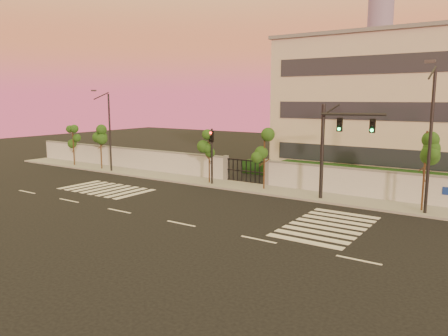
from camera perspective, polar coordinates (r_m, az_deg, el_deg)
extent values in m
plane|color=black|center=(24.84, -5.63, -7.25)|extent=(120.00, 120.00, 0.00)
cube|color=gray|center=(33.32, 5.98, -2.90)|extent=(60.00, 3.00, 0.15)
cube|color=#B2B5BA|center=(45.04, -13.08, 1.24)|extent=(25.00, 0.30, 2.00)
cube|color=slate|center=(44.91, -13.12, 2.57)|extent=(25.00, 0.36, 0.12)
cube|color=slate|center=(36.93, 0.26, -0.06)|extent=(0.35, 0.35, 2.20)
cube|color=slate|center=(34.89, 5.72, -0.64)|extent=(0.35, 0.35, 2.20)
cube|color=black|center=(33.93, 22.84, -1.93)|extent=(20.00, 2.00, 1.80)
cube|color=black|center=(45.76, -9.49, 1.09)|extent=(12.00, 1.80, 1.40)
cube|color=black|center=(40.26, 6.60, -0.08)|extent=(6.00, 1.50, 1.20)
cube|color=beige|center=(40.79, 25.39, 6.86)|extent=(24.00, 12.00, 12.00)
cube|color=#262D38|center=(35.13, 23.48, 1.02)|extent=(22.00, 0.08, 1.40)
cube|color=#262D38|center=(34.86, 23.84, 6.73)|extent=(22.00, 0.08, 1.40)
cube|color=#262D38|center=(34.93, 24.22, 12.46)|extent=(22.00, 0.08, 1.40)
cube|color=slate|center=(41.10, 25.99, 15.37)|extent=(24.40, 12.40, 0.30)
cylinder|color=slate|center=(312.62, 19.72, 17.41)|extent=(16.00, 16.00, 110.00)
cube|color=silver|center=(37.46, -18.33, -2.08)|extent=(0.50, 4.00, 0.02)
cube|color=silver|center=(36.76, -17.47, -2.25)|extent=(0.50, 4.00, 0.02)
cube|color=silver|center=(36.07, -16.57, -2.42)|extent=(0.50, 4.00, 0.02)
cube|color=silver|center=(35.39, -15.65, -2.59)|extent=(0.50, 4.00, 0.02)
cube|color=silver|center=(34.72, -14.68, -2.78)|extent=(0.50, 4.00, 0.02)
cube|color=silver|center=(34.06, -13.68, -2.96)|extent=(0.50, 4.00, 0.02)
cube|color=silver|center=(33.41, -12.64, -3.16)|extent=(0.50, 4.00, 0.02)
cube|color=silver|center=(32.77, -11.56, -3.36)|extent=(0.50, 4.00, 0.02)
cube|color=silver|center=(22.12, 10.41, -9.40)|extent=(4.00, 0.50, 0.02)
cube|color=silver|center=(22.91, 11.33, -8.78)|extent=(4.00, 0.50, 0.02)
cube|color=silver|center=(23.70, 12.18, -8.19)|extent=(4.00, 0.50, 0.02)
cube|color=silver|center=(24.51, 12.98, -7.64)|extent=(4.00, 0.50, 0.02)
cube|color=silver|center=(25.32, 13.72, -7.13)|extent=(4.00, 0.50, 0.02)
cube|color=silver|center=(26.14, 14.42, -6.65)|extent=(4.00, 0.50, 0.02)
cube|color=silver|center=(26.96, 15.07, -6.19)|extent=(4.00, 0.50, 0.02)
cube|color=silver|center=(27.78, 15.68, -5.76)|extent=(4.00, 0.50, 0.02)
cube|color=silver|center=(36.06, -24.33, -2.86)|extent=(2.00, 0.15, 0.01)
cube|color=silver|center=(31.98, -19.60, -4.02)|extent=(2.00, 0.15, 0.01)
cube|color=silver|center=(28.19, -13.51, -5.46)|extent=(2.00, 0.15, 0.01)
cube|color=silver|center=(24.83, -5.63, -7.23)|extent=(2.00, 0.15, 0.01)
cube|color=silver|center=(22.11, 4.53, -9.29)|extent=(2.00, 0.15, 0.01)
cube|color=silver|center=(20.27, 17.17, -11.41)|extent=(2.00, 0.15, 0.01)
cylinder|color=#382314|center=(47.48, -19.06, 2.69)|extent=(0.12, 0.12, 4.18)
sphere|color=#1D4513|center=(47.37, -19.14, 4.20)|extent=(1.11, 1.11, 1.11)
sphere|color=#1D4513|center=(47.26, -18.65, 3.45)|extent=(0.85, 0.85, 0.85)
sphere|color=#1D4513|center=(47.56, -19.48, 3.69)|extent=(0.81, 0.81, 0.81)
cylinder|color=#382314|center=(44.28, -15.77, 2.52)|extent=(0.11, 0.11, 4.34)
sphere|color=#1D4513|center=(44.16, -15.85, 4.20)|extent=(1.05, 1.05, 1.05)
sphere|color=#1D4513|center=(44.09, -15.34, 3.37)|extent=(0.80, 0.80, 0.80)
sphere|color=#1D4513|center=(44.32, -16.20, 3.64)|extent=(0.77, 0.77, 0.77)
cylinder|color=#382314|center=(35.50, -1.95, 1.44)|extent=(0.11, 0.11, 4.49)
sphere|color=#1D4513|center=(35.35, -1.96, 3.60)|extent=(1.01, 1.01, 1.01)
sphere|color=#1D4513|center=(35.38, -1.36, 2.51)|extent=(0.77, 0.77, 0.77)
sphere|color=#1D4513|center=(35.45, -2.45, 2.89)|extent=(0.74, 0.74, 0.74)
cylinder|color=#382314|center=(33.14, 5.28, 0.94)|extent=(0.12, 0.12, 4.59)
sphere|color=#1D4513|center=(32.97, 5.32, 3.31)|extent=(1.11, 1.11, 1.11)
sphere|color=#1D4513|center=(33.06, 6.00, 2.12)|extent=(0.85, 0.85, 0.85)
sphere|color=#1D4513|center=(33.04, 4.72, 2.53)|extent=(0.81, 0.81, 0.81)
cylinder|color=#382314|center=(29.20, 24.69, -0.51)|extent=(0.12, 0.12, 5.04)
sphere|color=#1D4513|center=(29.01, 24.89, 2.43)|extent=(1.13, 1.13, 1.13)
sphere|color=#1D4513|center=(29.24, 25.55, 0.94)|extent=(0.86, 0.86, 0.86)
sphere|color=#1D4513|center=(28.96, 24.17, 1.47)|extent=(0.82, 0.82, 0.82)
cylinder|color=black|center=(30.46, 12.68, 1.93)|extent=(0.25, 0.25, 6.58)
cylinder|color=black|center=(29.58, 16.52, 6.74)|extent=(3.93, 1.27, 0.17)
cube|color=black|center=(29.84, 14.88, 5.50)|extent=(0.37, 0.19, 0.96)
sphere|color=#0CF259|center=(29.75, 14.78, 4.92)|extent=(0.21, 0.21, 0.21)
cube|color=black|center=(29.21, 18.82, 5.24)|extent=(0.37, 0.19, 0.96)
sphere|color=#0CF259|center=(29.12, 18.73, 4.65)|extent=(0.21, 0.21, 0.21)
cylinder|color=black|center=(35.02, -1.59, 1.42)|extent=(0.16, 0.16, 4.59)
cube|color=black|center=(34.79, -1.65, 4.15)|extent=(0.36, 0.18, 0.92)
sphere|color=red|center=(34.68, -1.76, 4.61)|extent=(0.20, 0.20, 0.20)
cylinder|color=black|center=(42.47, -14.68, 4.36)|extent=(0.17, 0.17, 7.38)
cylinder|color=black|center=(41.80, -15.73, 9.06)|extent=(0.09, 1.76, 0.72)
cube|color=#3F3F44|center=(41.28, -16.65, 9.66)|extent=(0.46, 0.23, 0.14)
cylinder|color=black|center=(28.35, 25.30, 2.81)|extent=(0.19, 0.19, 8.59)
cylinder|color=black|center=(27.31, 25.57, 11.18)|extent=(0.11, 2.06, 0.84)
cube|color=#3F3F44|center=(26.39, 25.32, 12.47)|extent=(0.54, 0.27, 0.16)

